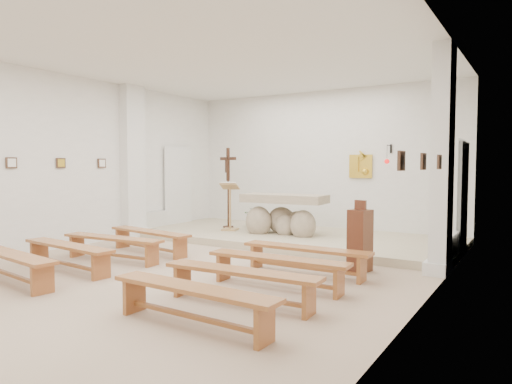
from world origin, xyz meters
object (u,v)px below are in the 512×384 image
Objects in this scene: bench_left_front at (150,236)px; bench_right_front at (306,254)px; donation_pedestal at (360,240)px; bench_left_fourth at (13,261)px; bench_right_fourth at (193,296)px; bench_left_third at (68,251)px; bench_left_second at (113,243)px; bench_right_second at (277,265)px; crucifix_stand at (228,182)px; lectern at (230,206)px; altar at (283,217)px; bench_right_third at (241,278)px.

bench_right_front is at bearing 7.41° from bench_left_front.
donation_pedestal is 0.55× the size of bench_left_fourth.
bench_left_third is at bearing 166.38° from bench_right_fourth.
bench_left_front is 1.00× the size of bench_left_second.
bench_left_front and bench_right_second have the same top height.
bench_left_front is 1.77m from bench_left_third.
crucifix_stand is 0.95× the size of bench_left_second.
crucifix_stand is at bearing 130.79° from bench_right_second.
bench_left_third is at bearing -109.49° from lectern.
altar is 0.93× the size of bench_left_front.
bench_right_fourth is (3.30, -1.77, 0.00)m from bench_left_second.
lectern is 0.56× the size of bench_right_fourth.
donation_pedestal reaches higher than bench_left_front.
bench_left_front is at bearing 97.17° from bench_left_fourth.
altar is 3.94m from bench_right_second.
lectern reaches higher than bench_left_front.
bench_left_second is 1.77m from bench_left_fourth.
bench_left_third is 1.00× the size of bench_right_third.
lectern is 0.74m from crucifix_stand.
bench_left_front is at bearing -68.80° from crucifix_stand.
lectern reaches higher than bench_left_fourth.
donation_pedestal is at bearing -9.82° from crucifix_stand.
crucifix_stand reaches higher than bench_left_third.
bench_right_fourth is (0.00, -2.66, 0.00)m from bench_right_front.
bench_left_fourth is (0.00, -0.89, 0.00)m from bench_left_third.
bench_left_fourth is at bearing -70.51° from crucifix_stand.
donation_pedestal is at bearing -41.48° from altar.
lectern reaches higher than donation_pedestal.
lectern is 4.25m from bench_left_third.
bench_right_fourth is (-0.61, -3.36, -0.17)m from donation_pedestal.
bench_right_third is at bearing 4.78° from bench_left_third.
bench_right_second is 1.77m from bench_right_fourth.
bench_right_third is 1.00× the size of bench_left_fourth.
lectern is 0.56× the size of bench_right_front.
crucifix_stand is 5.84m from bench_right_third.
altar is 0.94× the size of bench_right_second.
bench_right_fourth is at bearing -92.35° from bench_right_second.
crucifix_stand reaches higher than bench_right_fourth.
bench_right_fourth is at bearing -75.86° from lectern.
bench_right_front is (1.82, -2.60, -0.20)m from altar.
bench_right_front is (3.16, -2.45, -0.39)m from lectern.
bench_left_second is 3.42m from bench_right_third.
donation_pedestal reaches higher than altar.
altar is 0.94× the size of bench_right_front.
bench_left_third is at bearing -167.30° from bench_right_second.
bench_right_fourth is (0.00, -1.77, 0.00)m from bench_right_second.
bench_left_third is (0.00, -0.89, 0.00)m from bench_left_second.
crucifix_stand reaches higher than altar.
bench_left_front is 1.01× the size of bench_right_front.
bench_left_front is at bearing -156.42° from donation_pedestal.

